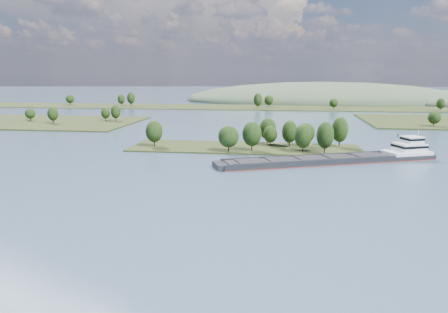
# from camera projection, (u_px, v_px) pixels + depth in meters

# --- Properties ---
(ground) EXTENTS (1800.00, 1800.00, 0.00)m
(ground) POSITION_uv_depth(u_px,v_px,m) (226.00, 182.00, 132.26)
(ground) COLOR #364C5E
(ground) RESTS_ON ground
(tree_island) EXTENTS (100.00, 30.88, 14.44)m
(tree_island) POSITION_uv_depth(u_px,v_px,m) (261.00, 139.00, 187.66)
(tree_island) COLOR #242E14
(tree_island) RESTS_ON ground
(back_shoreline) EXTENTS (900.00, 60.00, 15.23)m
(back_shoreline) POSITION_uv_depth(u_px,v_px,m) (277.00, 107.00, 402.72)
(back_shoreline) COLOR #242E14
(back_shoreline) RESTS_ON ground
(hill_west) EXTENTS (320.00, 160.00, 44.00)m
(hill_west) POSITION_uv_depth(u_px,v_px,m) (324.00, 101.00, 493.35)
(hill_west) COLOR #3A4C34
(hill_west) RESTS_ON ground
(cargo_barge) EXTENTS (83.02, 42.07, 11.59)m
(cargo_barge) POSITION_uv_depth(u_px,v_px,m) (343.00, 158.00, 162.26)
(cargo_barge) COLOR black
(cargo_barge) RESTS_ON ground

